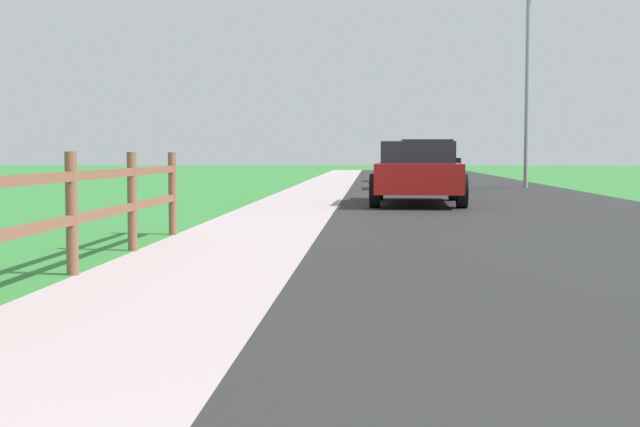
{
  "coord_description": "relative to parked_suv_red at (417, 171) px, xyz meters",
  "views": [
    {
      "loc": [
        0.75,
        0.28,
        1.13
      ],
      "look_at": [
        0.2,
        9.19,
        0.51
      ],
      "focal_mm": 48.36,
      "sensor_mm": 36.0,
      "label": 1
    }
  ],
  "objects": [
    {
      "name": "parked_car_silver",
      "position": [
        0.6,
        15.62,
        0.03
      ],
      "size": [
        2.23,
        4.31,
        1.53
      ],
      "color": "#B7BABF",
      "rests_on": "ground"
    },
    {
      "name": "ground_plane",
      "position": [
        -1.74,
        5.25,
        -0.73
      ],
      "size": [
        120.0,
        120.0,
        0.0
      ],
      "primitive_type": "plane",
      "color": "#358238"
    },
    {
      "name": "street_lamp",
      "position": [
        4.16,
        9.34,
        3.15
      ],
      "size": [
        1.17,
        0.2,
        6.56
      ],
      "color": "gray",
      "rests_on": "ground"
    },
    {
      "name": "grass_verge",
      "position": [
        -6.24,
        7.25,
        -0.72
      ],
      "size": [
        5.0,
        66.0,
        0.0
      ],
      "primitive_type": "cube",
      "color": "#358238",
      "rests_on": "ground"
    },
    {
      "name": "parked_car_black",
      "position": [
        0.67,
        8.08,
        0.05
      ],
      "size": [
        2.01,
        4.64,
        1.57
      ],
      "color": "black",
      "rests_on": "ground"
    },
    {
      "name": "road_asphalt",
      "position": [
        1.76,
        7.25,
        -0.73
      ],
      "size": [
        7.0,
        66.0,
        0.01
      ],
      "primitive_type": "cube",
      "color": "#292929",
      "rests_on": "ground"
    },
    {
      "name": "curb_concrete",
      "position": [
        -4.74,
        7.25,
        -0.73
      ],
      "size": [
        6.0,
        66.0,
        0.01
      ],
      "primitive_type": "cube",
      "color": "#B9A5A5",
      "rests_on": "ground"
    },
    {
      "name": "parked_suv_red",
      "position": [
        0.0,
        0.0,
        0.0
      ],
      "size": [
        2.14,
        4.8,
        1.39
      ],
      "color": "maroon",
      "rests_on": "ground"
    }
  ]
}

